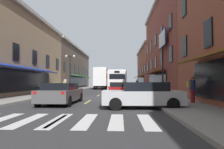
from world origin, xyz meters
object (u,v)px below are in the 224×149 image
at_px(sedan_rear, 62,93).
at_px(sedan_far, 143,95).
at_px(billboard_sign, 162,45).
at_px(transit_bus, 118,81).
at_px(box_truck, 101,78).
at_px(sedan_near, 106,85).
at_px(bicycle_near, 58,90).
at_px(bicycle_mid, 44,92).
at_px(pedestrian_near, 192,89).
at_px(sedan_mid, 118,88).
at_px(street_lamp_twin, 70,71).
at_px(motorcycle_rider, 65,90).
at_px(pedestrian_mid, 137,84).

bearing_deg(sedan_rear, sedan_far, -19.36).
relative_size(billboard_sign, transit_bus, 0.60).
relative_size(box_truck, sedan_near, 1.59).
height_order(billboard_sign, bicycle_near, billboard_sign).
xyz_separation_m(billboard_sign, sedan_rear, (-8.55, -9.17, -4.83)).
bearing_deg(bicycle_mid, pedestrian_near, -25.14).
bearing_deg(sedan_near, pedestrian_near, -76.93).
relative_size(sedan_mid, sedan_rear, 1.00).
distance_m(transit_bus, pedestrian_near, 19.47).
bearing_deg(sedan_mid, sedan_rear, -111.17).
height_order(sedan_mid, bicycle_mid, sedan_mid).
relative_size(sedan_mid, street_lamp_twin, 0.89).
xyz_separation_m(sedan_far, bicycle_mid, (-8.39, 7.00, -0.22)).
xyz_separation_m(sedan_near, bicycle_mid, (-3.47, -29.66, -0.20)).
bearing_deg(sedan_far, transit_bus, 94.73).
height_order(billboard_sign, sedan_mid, billboard_sign).
distance_m(motorcycle_rider, pedestrian_near, 10.42).
height_order(transit_bus, sedan_far, transit_bus).
bearing_deg(pedestrian_mid, sedan_far, -0.10).
height_order(box_truck, bicycle_mid, box_truck).
bearing_deg(billboard_sign, sedan_far, -107.75).
bearing_deg(sedan_rear, pedestrian_mid, 70.84).
bearing_deg(transit_bus, sedan_mid, -88.85).
bearing_deg(street_lamp_twin, sedan_mid, -34.92).
height_order(transit_bus, sedan_rear, transit_bus).
bearing_deg(sedan_rear, street_lamp_twin, 103.18).
relative_size(bicycle_near, bicycle_mid, 0.98).
distance_m(billboard_sign, bicycle_mid, 13.50).
xyz_separation_m(motorcycle_rider, pedestrian_near, (9.35, -4.58, 0.30)).
height_order(bicycle_mid, street_lamp_twin, street_lamp_twin).
xyz_separation_m(transit_bus, sedan_mid, (0.19, -9.44, -0.93)).
height_order(sedan_near, sedan_mid, sedan_mid).
relative_size(transit_bus, motorcycle_rider, 5.60).
xyz_separation_m(transit_bus, street_lamp_twin, (-6.62, -4.68, 1.32)).
relative_size(transit_bus, bicycle_near, 6.88).
bearing_deg(billboard_sign, transit_bus, 118.80).
bearing_deg(box_truck, bicycle_mid, -99.35).
distance_m(billboard_sign, sedan_near, 27.49).
relative_size(box_truck, pedestrian_mid, 4.38).
xyz_separation_m(sedan_mid, sedan_rear, (-3.55, -9.17, -0.01)).
bearing_deg(pedestrian_near, billboard_sign, 166.39).
distance_m(billboard_sign, sedan_rear, 13.44).
bearing_deg(transit_bus, bicycle_mid, -116.60).
distance_m(transit_bus, sedan_rear, 18.93).
bearing_deg(bicycle_mid, motorcycle_rider, -21.14).
xyz_separation_m(sedan_near, sedan_rear, (-0.13, -34.88, 0.00)).
height_order(billboard_sign, box_truck, billboard_sign).
height_order(box_truck, motorcycle_rider, box_truck).
relative_size(sedan_near, motorcycle_rider, 2.25).
bearing_deg(transit_bus, sedan_far, -85.27).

